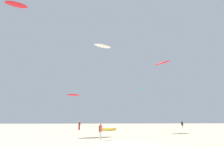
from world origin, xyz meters
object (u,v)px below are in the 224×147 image
Objects in this scene: person_foreground at (100,130)px; kite_grounded_near at (108,129)px; kite_aloft_4 at (73,95)px; person_midground at (182,125)px; kite_aloft_1 at (141,88)px; kite_aloft_3 at (16,5)px; kite_aloft_0 at (162,63)px; person_left at (79,125)px; kite_aloft_2 at (103,46)px.

kite_grounded_near is (1.34, 14.00, -0.75)m from person_foreground.
kite_grounded_near is 24.76m from kite_aloft_4.
person_midground is 0.39× the size of kite_aloft_4.
kite_aloft_3 reaches higher than kite_aloft_1.
person_midground is 14.60m from kite_grounded_near.
kite_grounded_near is 0.82× the size of kite_aloft_0.
kite_aloft_1 is (16.56, 18.44, 10.42)m from person_left.
person_left reaches higher than person_midground.
kite_grounded_near is (5.41, -1.74, -0.77)m from person_left.
person_left is 0.37× the size of kite_aloft_3.
person_left is 16.09m from kite_aloft_2.
kite_aloft_4 is at bearing 153.45° from person_left.
kite_aloft_0 is at bearing 16.26° from kite_grounded_near.
kite_aloft_3 is (-13.40, -3.30, 23.44)m from person_left.
kite_aloft_4 is (-8.83, 21.21, -7.20)m from kite_aloft_2.
person_foreground is 0.38× the size of kite_aloft_4.
kite_aloft_1 is (11.15, 20.19, 11.19)m from kite_grounded_near.
kite_aloft_3 reaches higher than kite_grounded_near.
person_foreground is at bearing -90.56° from kite_aloft_2.
person_midground is at bearing 6.12° from kite_aloft_2.
person_midground is 0.37× the size of kite_aloft_3.
kite_aloft_1 is at bearing -128.03° from person_foreground.
kite_aloft_0 is (-2.18, 2.34, 13.38)m from person_midground.
person_left is 27.20m from kite_aloft_3.
person_left is at bearing 13.82° from kite_aloft_3.
kite_aloft_1 reaches higher than person_foreground.
kite_aloft_3 is at bearing -175.28° from kite_grounded_near.
kite_aloft_3 is at bearing -170.61° from kite_aloft_0.
kite_aloft_2 is (0.13, 13.58, 15.40)m from person_foreground.
kite_aloft_4 is at bearing 178.39° from kite_aloft_1.
kite_aloft_0 reaches higher than person_foreground.
person_left is 26.89m from kite_aloft_1.
person_foreground is 0.37× the size of kite_aloft_3.
person_left is 0.43× the size of kite_aloft_2.
kite_aloft_0 is 33.14m from kite_aloft_3.
person_midground is 19.94m from person_left.
kite_aloft_4 reaches higher than person_left.
kite_aloft_4 is at bearing 142.50° from kite_aloft_0.
kite_aloft_0 is at bearing -145.83° from person_foreground.
kite_aloft_2 reaches higher than person_left.
kite_aloft_2 is at bearing -67.40° from kite_aloft_4.
person_left reaches higher than person_foreground.
kite_aloft_1 reaches higher than person_left.
person_midground is at bearing 48.37° from person_left.
kite_aloft_3 is at bearing -116.41° from person_left.
person_midground is 0.41× the size of kite_aloft_0.
kite_aloft_2 is at bearing 22.37° from person_left.
person_midground is at bearing 4.82° from kite_aloft_3.
person_foreground reaches higher than kite_grounded_near.
person_foreground is 0.98× the size of person_left.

